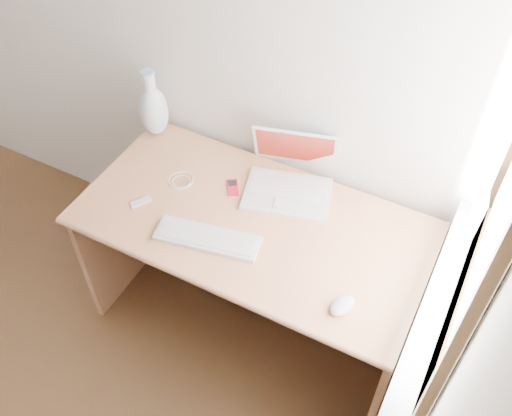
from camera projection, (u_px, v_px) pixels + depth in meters
The scene contains 9 objects.
window at pixel (495, 198), 1.48m from camera, with size 0.11×0.99×1.10m.
desk at pixel (262, 240), 2.38m from camera, with size 1.35×0.67×0.71m.
laptop at pixel (293, 179), 2.26m from camera, with size 0.39×0.36×0.23m.
external_keyboard at pixel (207, 238), 2.11m from camera, with size 0.41×0.19×0.02m.
mouse at pixel (343, 305), 1.90m from camera, with size 0.06×0.10×0.04m, color white.
ipod at pixel (233, 187), 2.29m from camera, with size 0.08×0.10×0.01m.
cable_coil at pixel (181, 180), 2.32m from camera, with size 0.10×0.10×0.01m, color white.
remote at pixel (141, 202), 2.24m from camera, with size 0.03×0.08×0.01m, color white.
vase at pixel (154, 109), 2.44m from camera, with size 0.12×0.12×0.32m.
Camera 1 is at (1.64, 0.11, 2.35)m, focal length 40.00 mm.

